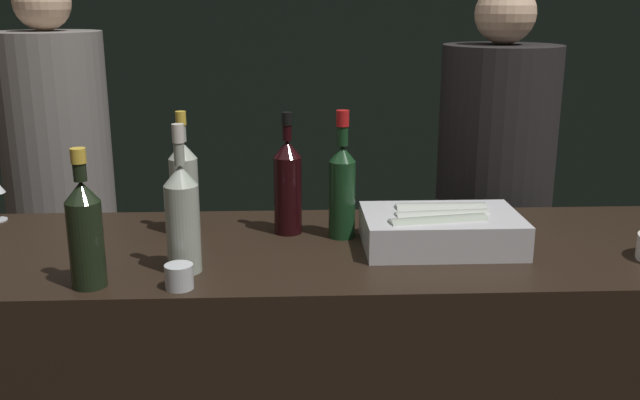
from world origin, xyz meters
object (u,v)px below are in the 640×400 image
person_blond_tee (60,186)px  red_wine_bottle_black_foil (288,184)px  ice_bin_with_bottles (441,228)px  red_wine_bottle_burgundy (342,186)px  person_in_hoodie (492,205)px  rose_wine_bottle (184,185)px  champagne_bottle (85,230)px  candle_votive (179,276)px  white_wine_bottle (182,215)px

person_blond_tee → red_wine_bottle_black_foil: bearing=-82.9°
ice_bin_with_bottles → red_wine_bottle_burgundy: size_ratio=1.17×
ice_bin_with_bottles → red_wine_bottle_black_foil: size_ratio=1.20×
red_wine_bottle_black_foil → person_blond_tee: 1.22m
red_wine_bottle_burgundy → red_wine_bottle_black_foil: 0.16m
red_wine_bottle_burgundy → person_in_hoodie: person_in_hoodie is taller
rose_wine_bottle → champagne_bottle: (-0.17, -0.39, -0.01)m
candle_votive → white_wine_bottle: size_ratio=0.18×
red_wine_bottle_black_foil → rose_wine_bottle: bearing=178.8°
candle_votive → champagne_bottle: bearing=173.9°
white_wine_bottle → person_in_hoodie: person_in_hoodie is taller
red_wine_bottle_black_foil → person_in_hoodie: bearing=35.5°
rose_wine_bottle → person_blond_tee: 1.02m
candle_votive → rose_wine_bottle: size_ratio=0.19×
red_wine_bottle_burgundy → red_wine_bottle_black_foil: red_wine_bottle_burgundy is taller
rose_wine_bottle → red_wine_bottle_burgundy: size_ratio=0.98×
candle_votive → person_in_hoodie: bearing=43.1°
candle_votive → person_in_hoodie: person_in_hoodie is taller
candle_votive → rose_wine_bottle: bearing=95.5°
white_wine_bottle → rose_wine_bottle: 0.30m
rose_wine_bottle → red_wine_bottle_burgundy: bearing=-6.5°
candle_votive → red_wine_bottle_black_foil: size_ratio=0.19×
red_wine_bottle_burgundy → champagne_bottle: bearing=-151.3°
ice_bin_with_bottles → champagne_bottle: bearing=-164.7°
ice_bin_with_bottles → person_in_hoodie: person_in_hoodie is taller
candle_votive → person_blond_tee: size_ratio=0.04×
candle_votive → rose_wine_bottle: rose_wine_bottle is taller
white_wine_bottle → champagne_bottle: white_wine_bottle is taller
rose_wine_bottle → champagne_bottle: bearing=-114.0°
white_wine_bottle → champagne_bottle: bearing=-157.5°
ice_bin_with_bottles → red_wine_bottle_black_foil: (-0.41, 0.14, 0.09)m
champagne_bottle → red_wine_bottle_burgundy: bearing=28.7°
person_in_hoodie → white_wine_bottle: bearing=-120.9°
ice_bin_with_bottles → red_wine_bottle_burgundy: (-0.26, 0.10, 0.10)m
candle_votive → champagne_bottle: 0.24m
champagne_bottle → person_in_hoodie: bearing=37.0°
champagne_bottle → white_wine_bottle: bearing=22.5°
ice_bin_with_bottles → rose_wine_bottle: size_ratio=1.19×
red_wine_bottle_black_foil → champagne_bottle: 0.60m
red_wine_bottle_burgundy → person_in_hoodie: bearing=44.1°
red_wine_bottle_burgundy → white_wine_bottle: bearing=-148.4°
rose_wine_bottle → red_wine_bottle_black_foil: 0.29m
red_wine_bottle_burgundy → red_wine_bottle_black_foil: size_ratio=1.03×
ice_bin_with_bottles → candle_votive: size_ratio=6.32×
red_wine_bottle_burgundy → person_in_hoodie: 0.87m
person_in_hoodie → candle_votive: bearing=-117.4°
ice_bin_with_bottles → candle_votive: ice_bin_with_bottles is taller
ice_bin_with_bottles → champagne_bottle: (-0.88, -0.24, 0.09)m
candle_votive → person_in_hoodie: size_ratio=0.04×
red_wine_bottle_burgundy → person_in_hoodie: size_ratio=0.20×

